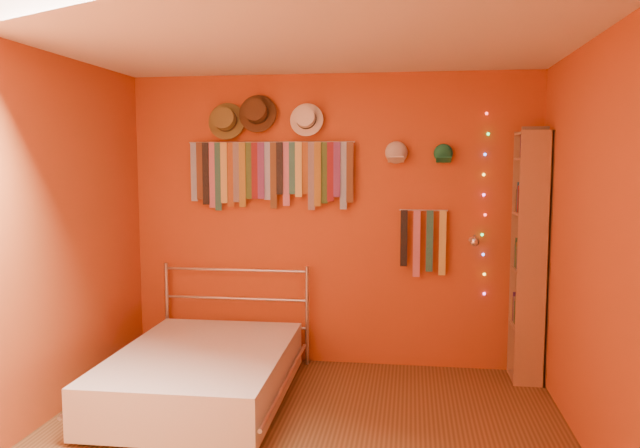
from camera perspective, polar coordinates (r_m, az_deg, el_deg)
The scene contains 15 objects.
back_wall at distance 5.38m, azimuth 1.01°, elevation 0.29°, with size 3.50×0.02×2.50m, color #A33D1A.
right_wall at distance 3.75m, azimuth 24.82°, elevation -2.69°, with size 0.02×3.50×2.50m, color #A33D1A.
left_wall at distance 4.34m, azimuth -25.82°, elevation -1.64°, with size 0.02×3.50×2.50m, color #A33D1A.
ceiling at distance 3.70m, azimuth -2.57°, elevation 17.21°, with size 3.50×3.50×0.02m, color white.
tie_rack at distance 5.38m, azimuth -4.63°, elevation 4.82°, with size 1.45×0.03×0.60m.
small_tie_rack at distance 5.29m, azimuth 9.45°, elevation -1.40°, with size 0.40×0.03×0.57m.
fedora_olive at distance 5.45m, azimuth -8.65°, elevation 9.39°, with size 0.32×0.17×0.32m.
fedora_brown at distance 5.38m, azimuth -5.83°, elevation 10.14°, with size 0.33×0.18×0.32m.
fedora_white at distance 5.30m, azimuth -1.29°, elevation 9.62°, with size 0.28×0.15×0.28m.
cap_white at distance 5.26m, azimuth 6.99°, elevation 6.49°, with size 0.18×0.23×0.18m.
cap_green at distance 5.26m, azimuth 11.20°, elevation 6.34°, with size 0.17×0.21×0.17m.
fairy_lights at distance 5.32m, azimuth 14.82°, elevation 1.70°, with size 0.05×0.02×1.51m.
reading_lamp at distance 5.12m, azimuth 13.90°, elevation -1.53°, with size 0.08×0.33×0.10m.
bookshelf at distance 5.24m, azimuth 19.00°, elevation -2.75°, with size 0.25×0.34×2.00m.
bed at distance 4.82m, azimuth -10.71°, elevation -13.23°, with size 1.33×1.80×0.86m.
Camera 1 is at (0.68, -3.56, 1.77)m, focal length 35.00 mm.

